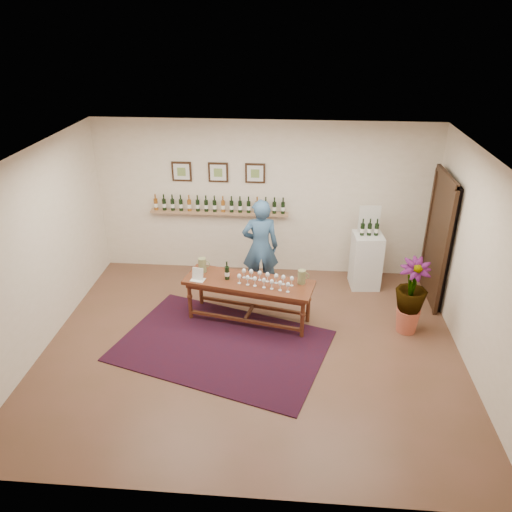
# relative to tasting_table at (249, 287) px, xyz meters

# --- Properties ---
(ground) EXTENTS (6.00, 6.00, 0.00)m
(ground) POSITION_rel_tasting_table_xyz_m (0.11, -0.73, -0.60)
(ground) COLOR brown
(ground) RESTS_ON ground
(room_shell) EXTENTS (6.00, 6.00, 6.00)m
(room_shell) POSITION_rel_tasting_table_xyz_m (2.22, 1.13, 0.52)
(room_shell) COLOR #F2E2CD
(room_shell) RESTS_ON ground
(rug) EXTENTS (3.39, 2.75, 0.02)m
(rug) POSITION_rel_tasting_table_xyz_m (-0.33, -0.72, -0.59)
(rug) COLOR #450C13
(rug) RESTS_ON ground
(tasting_table) EXTENTS (2.07, 1.03, 0.70)m
(tasting_table) POSITION_rel_tasting_table_xyz_m (0.00, 0.00, 0.00)
(tasting_table) COLOR #4A2912
(tasting_table) RESTS_ON ground
(table_glasses) EXTENTS (1.23, 0.57, 0.17)m
(table_glasses) POSITION_rel_tasting_table_xyz_m (0.26, -0.09, 0.19)
(table_glasses) COLOR white
(table_glasses) RESTS_ON tasting_table
(table_bottles) EXTENTS (0.33, 0.23, 0.33)m
(table_bottles) POSITION_rel_tasting_table_xyz_m (-0.33, 0.08, 0.27)
(table_bottles) COLOR black
(table_bottles) RESTS_ON tasting_table
(pitcher_left) EXTENTS (0.16, 0.16, 0.23)m
(pitcher_left) POSITION_rel_tasting_table_xyz_m (-0.76, 0.25, 0.22)
(pitcher_left) COLOR olive
(pitcher_left) RESTS_ON tasting_table
(pitcher_right) EXTENTS (0.15, 0.15, 0.22)m
(pitcher_right) POSITION_rel_tasting_table_xyz_m (0.81, -0.00, 0.22)
(pitcher_right) COLOR olive
(pitcher_right) RESTS_ON tasting_table
(menu_card) EXTENTS (0.24, 0.19, 0.19)m
(menu_card) POSITION_rel_tasting_table_xyz_m (-0.78, -0.01, 0.20)
(menu_card) COLOR silver
(menu_card) RESTS_ON tasting_table
(display_pedestal) EXTENTS (0.53, 0.53, 0.98)m
(display_pedestal) POSITION_rel_tasting_table_xyz_m (1.94, 1.28, -0.11)
(display_pedestal) COLOR silver
(display_pedestal) RESTS_ON ground
(pedestal_bottles) EXTENTS (0.34, 0.11, 0.33)m
(pedestal_bottles) POSITION_rel_tasting_table_xyz_m (1.94, 1.26, 0.55)
(pedestal_bottles) COLOR black
(pedestal_bottles) RESTS_ON display_pedestal
(info_sign) EXTENTS (0.37, 0.05, 0.50)m
(info_sign) POSITION_rel_tasting_table_xyz_m (1.94, 1.40, 0.64)
(info_sign) COLOR silver
(info_sign) RESTS_ON display_pedestal
(potted_plant) EXTENTS (0.59, 0.59, 1.04)m
(potted_plant) POSITION_rel_tasting_table_xyz_m (2.43, -0.10, 0.01)
(potted_plant) COLOR #B5543C
(potted_plant) RESTS_ON ground
(person) EXTENTS (0.67, 0.49, 1.69)m
(person) POSITION_rel_tasting_table_xyz_m (0.11, 0.92, 0.25)
(person) COLOR #34567B
(person) RESTS_ON ground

